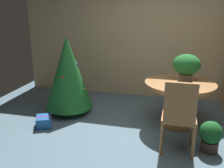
# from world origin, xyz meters

# --- Properties ---
(ground_plane) EXTENTS (6.60, 6.60, 0.00)m
(ground_plane) POSITION_xyz_m (0.00, 0.00, 0.00)
(ground_plane) COLOR slate
(back_wall_panel) EXTENTS (6.00, 0.10, 2.60)m
(back_wall_panel) POSITION_xyz_m (0.00, 2.20, 1.30)
(back_wall_panel) COLOR tan
(back_wall_panel) RESTS_ON ground_plane
(round_dining_table) EXTENTS (1.13, 1.13, 0.73)m
(round_dining_table) POSITION_xyz_m (0.43, 0.86, 0.52)
(round_dining_table) COLOR #9E6B3D
(round_dining_table) RESTS_ON ground_plane
(flower_vase) EXTENTS (0.43, 0.43, 0.45)m
(flower_vase) POSITION_xyz_m (0.50, 0.90, 1.00)
(flower_vase) COLOR #665B51
(flower_vase) RESTS_ON round_dining_table
(wooden_chair_near) EXTENTS (0.44, 0.43, 1.02)m
(wooden_chair_near) POSITION_xyz_m (0.43, -0.05, 0.56)
(wooden_chair_near) COLOR #9E6B3D
(wooden_chair_near) RESTS_ON ground_plane
(holiday_tree) EXTENTS (0.85, 0.85, 1.41)m
(holiday_tree) POSITION_xyz_m (-1.52, 0.88, 0.76)
(holiday_tree) COLOR brown
(holiday_tree) RESTS_ON ground_plane
(gift_box_blue) EXTENTS (0.34, 0.36, 0.17)m
(gift_box_blue) POSITION_xyz_m (-1.69, 0.23, 0.09)
(gift_box_blue) COLOR #1E569E
(gift_box_blue) RESTS_ON ground_plane
(potted_plant) EXTENTS (0.31, 0.31, 0.43)m
(potted_plant) POSITION_xyz_m (0.86, 0.11, 0.23)
(potted_plant) COLOR #4C382D
(potted_plant) RESTS_ON ground_plane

